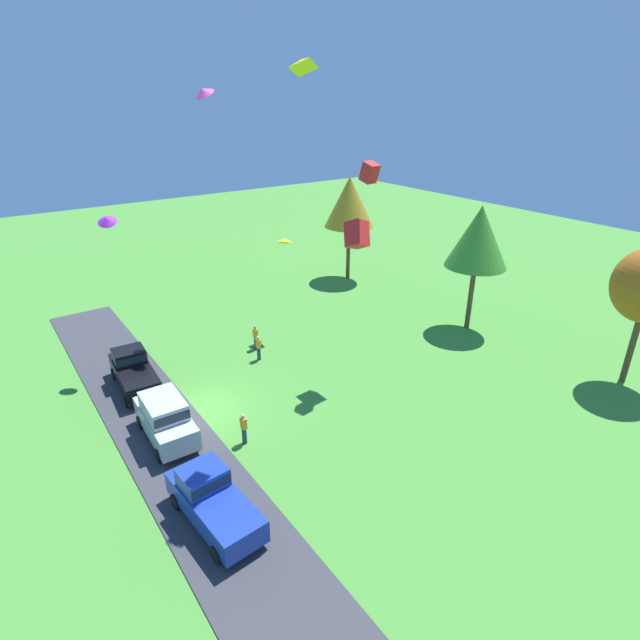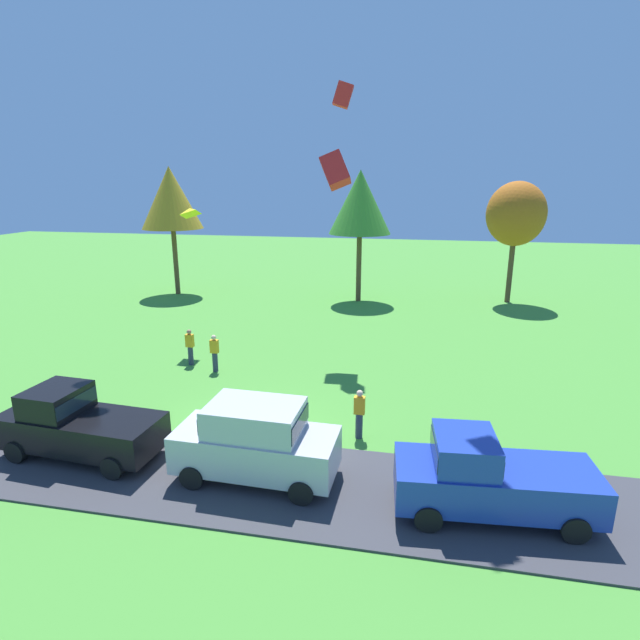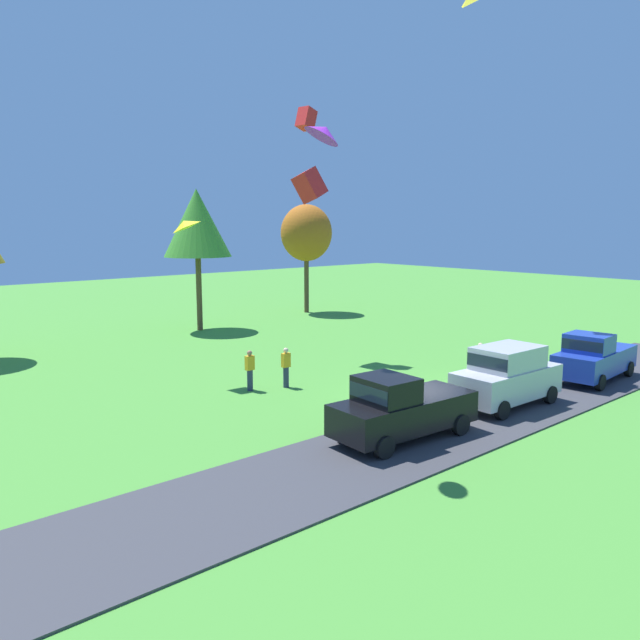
% 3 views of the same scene
% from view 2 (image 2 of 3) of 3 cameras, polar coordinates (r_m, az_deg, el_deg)
% --- Properties ---
extents(ground_plane, '(120.00, 120.00, 0.00)m').
position_cam_2_polar(ground_plane, '(17.85, -8.75, -12.31)').
color(ground_plane, '#478E33').
extents(pavement_strip, '(36.00, 4.40, 0.06)m').
position_cam_2_polar(pavement_strip, '(15.56, -12.44, -16.91)').
color(pavement_strip, '#38383D').
rests_on(pavement_strip, ground).
extents(car_pickup_far_end, '(5.11, 2.31, 2.14)m').
position_cam_2_polar(car_pickup_far_end, '(17.40, -26.12, -10.53)').
color(car_pickup_far_end, black).
rests_on(car_pickup_far_end, ground).
extents(car_suv_mid_row, '(4.66, 2.16, 2.28)m').
position_cam_2_polar(car_suv_mid_row, '(14.56, -7.36, -13.29)').
color(car_suv_mid_row, '#B7B7BC').
rests_on(car_suv_mid_row, ground).
extents(car_pickup_near_entrance, '(5.13, 2.36, 2.14)m').
position_cam_2_polar(car_pickup_near_entrance, '(13.87, 18.55, -16.54)').
color(car_pickup_near_entrance, '#1E389E').
rests_on(car_pickup_near_entrance, ground).
extents(person_watching_sky, '(0.36, 0.24, 1.71)m').
position_cam_2_polar(person_watching_sky, '(23.95, -14.62, -2.98)').
color(person_watching_sky, '#2D334C').
rests_on(person_watching_sky, ground).
extents(person_beside_suv, '(0.36, 0.24, 1.71)m').
position_cam_2_polar(person_beside_suv, '(22.87, -11.95, -3.69)').
color(person_beside_suv, '#2D334C').
rests_on(person_beside_suv, ground).
extents(person_on_lawn, '(0.36, 0.24, 1.71)m').
position_cam_2_polar(person_on_lawn, '(16.84, 4.51, -10.61)').
color(person_on_lawn, '#2D334C').
rests_on(person_on_lawn, ground).
extents(tree_far_left, '(4.42, 4.42, 9.34)m').
position_cam_2_polar(tree_far_left, '(38.79, -16.69, 13.19)').
color(tree_far_left, brown).
rests_on(tree_far_left, ground).
extents(tree_lone_near, '(4.29, 4.29, 9.05)m').
position_cam_2_polar(tree_lone_near, '(35.04, 4.61, 13.23)').
color(tree_lone_near, brown).
rests_on(tree_lone_near, ground).
extents(tree_far_right, '(3.94, 3.94, 8.31)m').
position_cam_2_polar(tree_far_right, '(37.04, 21.49, 11.17)').
color(tree_far_right, brown).
rests_on(tree_far_right, ground).
extents(kite_box_over_trees, '(1.57, 1.49, 1.92)m').
position_cam_2_polar(kite_box_over_trees, '(24.14, 1.75, 16.70)').
color(kite_box_over_trees, red).
extents(kite_diamond_low_drifter, '(1.30, 1.29, 0.66)m').
position_cam_2_polar(kite_diamond_low_drifter, '(26.14, -14.67, 11.91)').
color(kite_diamond_low_drifter, yellow).
extents(kite_box_high_left, '(1.06, 0.84, 1.16)m').
position_cam_2_polar(kite_box_high_left, '(24.92, 2.66, 24.29)').
color(kite_box_high_left, red).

